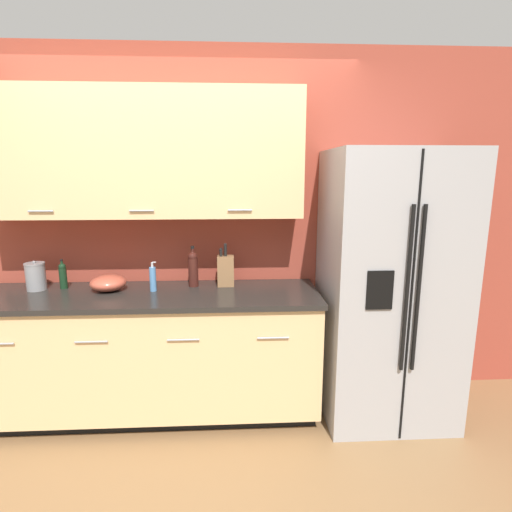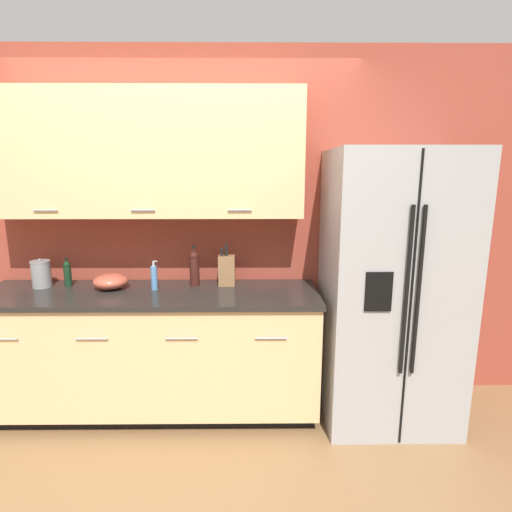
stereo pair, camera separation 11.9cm
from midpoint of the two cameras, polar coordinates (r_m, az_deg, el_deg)
name	(u,v)px [view 2 (the right image)]	position (r m, az deg, el deg)	size (l,w,h in m)	color
ground_plane	(167,480)	(2.65, -11.11, -28.90)	(14.00, 14.00, 0.00)	olive
wall_back	(176,207)	(3.01, -10.22, 6.85)	(10.00, 0.39, 2.60)	#993D2D
counter_unit	(151,351)	(3.02, -13.60, -13.09)	(2.37, 0.64, 0.91)	black
refrigerator	(390,289)	(2.91, 19.71, -4.52)	(0.88, 0.75, 1.87)	#9E9EA0
knife_block	(227,270)	(2.91, -3.04, -1.98)	(0.12, 0.09, 0.32)	olive
wine_bottle	(194,267)	(2.92, -7.64, -1.64)	(0.07, 0.07, 0.30)	#3D1914
soap_dispenser	(154,278)	(2.87, -13.20, -3.02)	(0.05, 0.05, 0.21)	#4C7FB2
oil_bottle	(68,273)	(3.17, -24.36, -2.24)	(0.05, 0.05, 0.21)	black
steel_canister	(41,274)	(3.22, -27.41, -2.29)	(0.13, 0.13, 0.21)	gray
mixing_bowl	(111,281)	(2.99, -18.97, -3.42)	(0.24, 0.24, 0.11)	#B24C38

